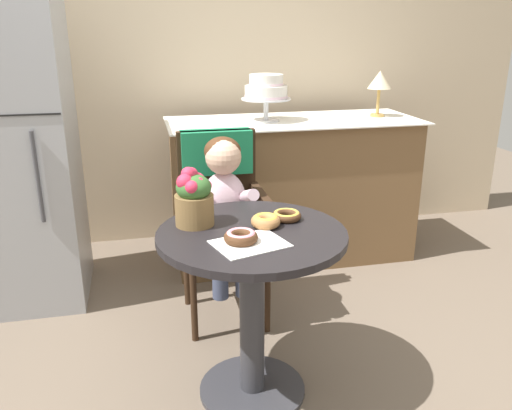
{
  "coord_description": "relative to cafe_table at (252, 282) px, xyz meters",
  "views": [
    {
      "loc": [
        -0.39,
        -1.79,
        1.45
      ],
      "look_at": [
        0.05,
        0.15,
        0.77
      ],
      "focal_mm": 36.8,
      "sensor_mm": 36.0,
      "label": 1
    }
  ],
  "objects": [
    {
      "name": "tiered_cake_stand",
      "position": [
        0.37,
        1.3,
        0.58
      ],
      "size": [
        0.3,
        0.3,
        0.28
      ],
      "color": "silver",
      "rests_on": "display_counter"
    },
    {
      "name": "display_counter",
      "position": [
        0.55,
        1.3,
        -0.05
      ],
      "size": [
        1.56,
        0.62,
        0.9
      ],
      "color": "brown",
      "rests_on": "ground"
    },
    {
      "name": "cafe_table",
      "position": [
        0.0,
        0.0,
        0.0
      ],
      "size": [
        0.72,
        0.72,
        0.72
      ],
      "color": "black",
      "rests_on": "ground"
    },
    {
      "name": "donut_side",
      "position": [
        0.16,
        0.09,
        0.23
      ],
      "size": [
        0.12,
        0.12,
        0.03
      ],
      "color": "#4C2D19",
      "rests_on": "cafe_table"
    },
    {
      "name": "wicker_chair",
      "position": [
        -0.01,
        0.71,
        0.13
      ],
      "size": [
        0.42,
        0.45,
        0.95
      ],
      "rotation": [
        0.0,
        0.0,
        -0.01
      ],
      "color": "#332114",
      "rests_on": "ground"
    },
    {
      "name": "table_lamp",
      "position": [
        1.11,
        1.31,
        0.61
      ],
      "size": [
        0.15,
        0.15,
        0.28
      ],
      "color": "#B28C47",
      "rests_on": "display_counter"
    },
    {
      "name": "paper_napkin",
      "position": [
        -0.03,
        -0.12,
        0.21
      ],
      "size": [
        0.29,
        0.25,
        0.0
      ],
      "primitive_type": "cube",
      "rotation": [
        0.0,
        0.0,
        0.29
      ],
      "color": "white",
      "rests_on": "cafe_table"
    },
    {
      "name": "ground_plane",
      "position": [
        0.0,
        0.0,
        -0.51
      ],
      "size": [
        8.0,
        8.0,
        0.0
      ],
      "primitive_type": "plane",
      "color": "#6B5B4C"
    },
    {
      "name": "seated_child",
      "position": [
        -0.01,
        0.55,
        0.17
      ],
      "size": [
        0.27,
        0.32,
        0.73
      ],
      "color": "silver",
      "rests_on": "ground"
    },
    {
      "name": "flower_vase",
      "position": [
        -0.2,
        0.12,
        0.32
      ],
      "size": [
        0.15,
        0.15,
        0.23
      ],
      "color": "brown",
      "rests_on": "cafe_table"
    },
    {
      "name": "refrigerator",
      "position": [
        -1.05,
        1.1,
        0.34
      ],
      "size": [
        0.64,
        0.63,
        1.7
      ],
      "color": "#9EA0A5",
      "rests_on": "ground"
    },
    {
      "name": "back_wall",
      "position": [
        0.0,
        1.85,
        0.84
      ],
      "size": [
        4.8,
        0.1,
        2.7
      ],
      "primitive_type": "cube",
      "color": "#C1AD8E",
      "rests_on": "ground"
    },
    {
      "name": "donut_front",
      "position": [
        -0.06,
        -0.1,
        0.24
      ],
      "size": [
        0.12,
        0.12,
        0.04
      ],
      "color": "#4C2D19",
      "rests_on": "cafe_table"
    },
    {
      "name": "donut_mid",
      "position": [
        0.06,
        0.03,
        0.24
      ],
      "size": [
        0.11,
        0.11,
        0.05
      ],
      "color": "#AD7542",
      "rests_on": "cafe_table"
    }
  ]
}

